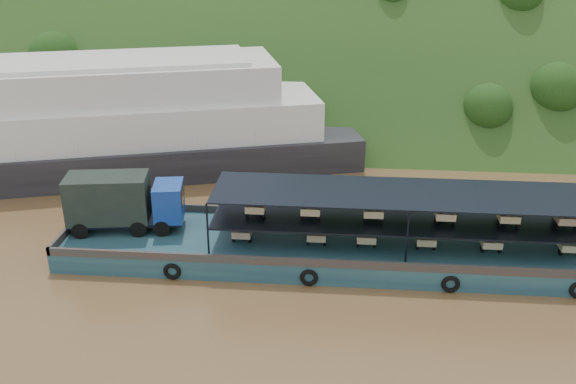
{
  "coord_description": "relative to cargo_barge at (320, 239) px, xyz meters",
  "views": [
    {
      "loc": [
        1.36,
        -35.02,
        19.51
      ],
      "look_at": [
        -2.0,
        3.0,
        3.2
      ],
      "focal_mm": 40.0,
      "sensor_mm": 36.0,
      "label": 1
    }
  ],
  "objects": [
    {
      "name": "ground",
      "position": [
        -0.21,
        -0.4,
        -1.21
      ],
      "size": [
        160.0,
        160.0,
        0.0
      ],
      "primitive_type": "plane",
      "color": "brown",
      "rests_on": "ground"
    },
    {
      "name": "hillside",
      "position": [
        -0.21,
        35.6,
        -1.21
      ],
      "size": [
        140.0,
        39.6,
        39.6
      ],
      "primitive_type": "cube",
      "rotation": [
        0.79,
        0.0,
        0.0
      ],
      "color": "#193312",
      "rests_on": "ground"
    },
    {
      "name": "cargo_barge",
      "position": [
        0.0,
        0.0,
        0.0
      ],
      "size": [
        35.05,
        7.18,
        4.86
      ],
      "color": "#143248",
      "rests_on": "ground"
    },
    {
      "name": "passenger_ferry",
      "position": [
        -20.25,
        13.83,
        2.77
      ],
      "size": [
        46.74,
        23.81,
        9.19
      ],
      "rotation": [
        0.0,
        0.0,
        0.29
      ],
      "color": "black",
      "rests_on": "ground"
    }
  ]
}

